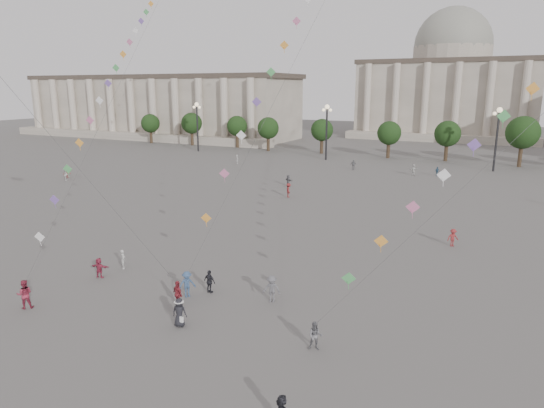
% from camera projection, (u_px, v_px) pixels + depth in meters
% --- Properties ---
extents(ground, '(360.00, 360.00, 0.00)m').
position_uv_depth(ground, '(152.00, 340.00, 27.31)').
color(ground, '#504E4C').
rests_on(ground, ground).
extents(hall_west, '(84.00, 26.22, 17.20)m').
position_uv_depth(hall_west, '(158.00, 107.00, 139.35)').
color(hall_west, gray).
rests_on(hall_west, ground).
extents(hall_central, '(48.30, 34.30, 35.50)m').
position_uv_depth(hall_central, '(449.00, 86.00, 136.78)').
color(hall_central, gray).
rests_on(hall_central, ground).
extents(tree_row, '(137.12, 5.12, 8.00)m').
position_uv_depth(tree_row, '(413.00, 132.00, 94.14)').
color(tree_row, '#34241A').
rests_on(tree_row, ground).
extents(lamp_post_far_west, '(2.00, 0.90, 10.65)m').
position_uv_depth(lamp_post_far_west, '(197.00, 118.00, 105.92)').
color(lamp_post_far_west, '#262628').
rests_on(lamp_post_far_west, ground).
extents(lamp_post_mid_west, '(2.00, 0.90, 10.65)m').
position_uv_depth(lamp_post_mid_west, '(327.00, 122.00, 93.10)').
color(lamp_post_mid_west, '#262628').
rests_on(lamp_post_mid_west, ground).
extents(lamp_post_mid_east, '(2.00, 0.90, 10.65)m').
position_uv_depth(lamp_post_mid_east, '(498.00, 127.00, 80.29)').
color(lamp_post_mid_east, '#262628').
rests_on(lamp_post_mid_east, ground).
extents(person_crowd_0, '(0.90, 0.83, 1.48)m').
position_uv_depth(person_crowd_0, '(437.00, 171.00, 77.40)').
color(person_crowd_0, '#2F506A').
rests_on(person_crowd_0, ground).
extents(person_crowd_1, '(1.05, 1.10, 1.78)m').
position_uv_depth(person_crowd_1, '(66.00, 175.00, 73.65)').
color(person_crowd_1, '#BBBCB7').
rests_on(person_crowd_1, ground).
extents(person_crowd_2, '(1.20, 1.20, 1.67)m').
position_uv_depth(person_crowd_2, '(67.00, 173.00, 75.88)').
color(person_crowd_2, maroon).
rests_on(person_crowd_2, ground).
extents(person_crowd_4, '(1.58, 1.50, 1.79)m').
position_uv_depth(person_crowd_4, '(413.00, 170.00, 77.93)').
color(person_crowd_4, silver).
rests_on(person_crowd_4, ground).
extents(person_crowd_6, '(1.27, 0.85, 1.82)m').
position_uv_depth(person_crowd_6, '(272.00, 289.00, 31.95)').
color(person_crowd_6, '#5A5A5F').
rests_on(person_crowd_6, ground).
extents(person_crowd_8, '(1.19, 1.08, 1.61)m').
position_uv_depth(person_crowd_8, '(453.00, 238.00, 43.18)').
color(person_crowd_8, maroon).
rests_on(person_crowd_8, ground).
extents(person_crowd_10, '(0.70, 0.73, 1.68)m').
position_uv_depth(person_crowd_10, '(237.00, 159.00, 89.98)').
color(person_crowd_10, beige).
rests_on(person_crowd_10, ground).
extents(person_crowd_12, '(1.58, 1.12, 1.64)m').
position_uv_depth(person_crowd_12, '(288.00, 181.00, 69.44)').
color(person_crowd_12, slate).
rests_on(person_crowd_12, ground).
extents(person_crowd_13, '(0.62, 0.67, 1.53)m').
position_uv_depth(person_crowd_13, '(123.00, 259.00, 37.88)').
color(person_crowd_13, '#AFAFAB').
rests_on(person_crowd_13, ground).
extents(person_crowd_16, '(1.01, 0.44, 1.71)m').
position_uv_depth(person_crowd_16, '(353.00, 165.00, 83.43)').
color(person_crowd_16, slate).
rests_on(person_crowd_16, ground).
extents(person_crowd_17, '(1.23, 1.36, 1.84)m').
position_uv_depth(person_crowd_17, '(289.00, 190.00, 62.42)').
color(person_crowd_17, maroon).
rests_on(person_crowd_17, ground).
extents(tourist_0, '(1.13, 0.83, 1.78)m').
position_uv_depth(tourist_0, '(178.00, 294.00, 31.21)').
color(tourist_0, maroon).
rests_on(tourist_0, ground).
extents(tourist_2, '(1.48, 0.71, 1.53)m').
position_uv_depth(tourist_2, '(99.00, 268.00, 36.07)').
color(tourist_2, '#9D2A44').
rests_on(tourist_2, ground).
extents(tourist_4, '(1.02, 0.56, 1.64)m').
position_uv_depth(tourist_4, '(210.00, 282.00, 33.37)').
color(tourist_4, '#222228').
rests_on(tourist_4, ground).
extents(kite_flyer_0, '(1.18, 1.18, 1.92)m').
position_uv_depth(kite_flyer_0, '(25.00, 294.00, 30.99)').
color(kite_flyer_0, maroon).
rests_on(kite_flyer_0, ground).
extents(kite_flyer_1, '(1.25, 1.34, 1.82)m').
position_uv_depth(kite_flyer_1, '(187.00, 284.00, 32.71)').
color(kite_flyer_1, '#344F76').
rests_on(kite_flyer_1, ground).
extents(kite_flyer_2, '(0.93, 0.82, 1.60)m').
position_uv_depth(kite_flyer_2, '(315.00, 336.00, 26.12)').
color(kite_flyer_2, slate).
rests_on(kite_flyer_2, ground).
extents(hat_person, '(0.98, 0.77, 1.76)m').
position_uv_depth(hat_person, '(179.00, 312.00, 28.65)').
color(hat_person, black).
rests_on(hat_person, ground).
extents(kite_train_west, '(26.28, 52.53, 69.65)m').
position_uv_depth(kite_train_west, '(138.00, 31.00, 57.29)').
color(kite_train_west, '#3F3F3F').
rests_on(kite_train_west, ground).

